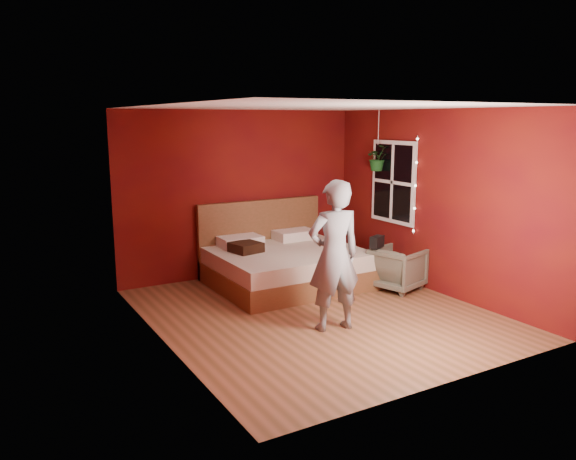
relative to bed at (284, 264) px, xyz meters
The scene contains 10 objects.
floor 1.45m from the bed, 102.32° to the right, with size 4.50×4.50×0.00m, color brown.
room_walls 1.97m from the bed, 102.32° to the right, with size 4.04×4.54×2.62m.
window 2.10m from the bed, 16.32° to the right, with size 0.05×0.97×1.27m.
fairy_lights 2.26m from the bed, 31.72° to the right, with size 0.04×0.04×1.45m.
bed is the anchor object (origin of this frame).
person 2.06m from the bed, 102.65° to the right, with size 0.65×0.43×1.78m, color slate.
armchair 1.68m from the bed, 40.22° to the right, with size 0.66×0.68×0.62m, color #585445.
handbag 1.43m from the bed, 42.06° to the right, with size 0.24×0.12×0.17m, color black.
throw_pillow 0.67m from the bed, 169.36° to the left, with size 0.40×0.40×0.14m, color black.
hanging_plant 2.22m from the bed, ahead, with size 0.43×0.40×0.94m.
Camera 1 is at (-3.77, -5.76, 2.45)m, focal length 35.00 mm.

